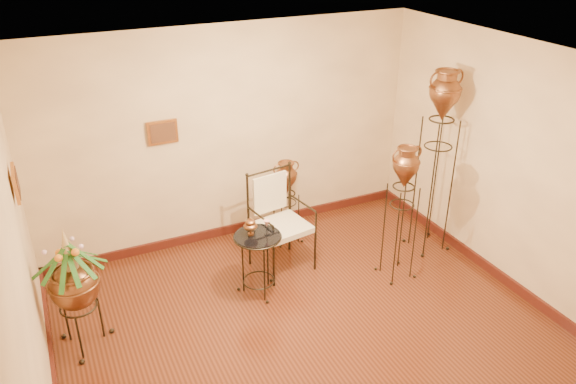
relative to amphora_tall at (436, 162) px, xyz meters
name	(u,v)px	position (x,y,z in m)	size (l,w,h in m)	color
ground	(320,345)	(-2.15, -1.09, -1.21)	(5.00, 5.00, 0.00)	#5A2815
room_shell	(324,193)	(-2.16, -1.08, 0.52)	(5.02, 5.02, 2.81)	#FCDDA2
amphora_tall	(436,162)	(0.00, 0.00, 0.00)	(0.58, 0.58, 2.37)	black
amphora_mid	(401,213)	(-0.73, -0.36, -0.36)	(0.43, 0.43, 1.68)	black
amphora_short	(286,201)	(-1.59, 0.93, -0.64)	(0.43, 0.43, 1.15)	black
planter_urn	(73,281)	(-4.30, -0.06, -0.43)	(0.92, 0.92, 1.39)	black
armchair	(282,223)	(-1.91, 0.36, -0.59)	(0.78, 0.74, 1.23)	black
side_table	(258,263)	(-2.37, 0.01, -0.81)	(0.60, 0.60, 0.96)	black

